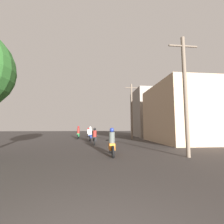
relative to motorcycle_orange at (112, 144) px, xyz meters
name	(u,v)px	position (x,y,z in m)	size (l,w,h in m)	color
motorcycle_orange	(112,144)	(0.00, 0.00, 0.00)	(0.60, 1.94, 1.49)	black
motorcycle_black	(95,138)	(-0.99, 5.33, -0.01)	(0.60, 1.99, 1.46)	black
motorcycle_blue	(90,135)	(-1.53, 9.00, 0.04)	(0.60, 1.91, 1.60)	black
motorcycle_green	(78,134)	(-3.22, 12.05, 0.07)	(0.60, 1.97, 1.67)	black
motorcycle_white	(88,133)	(-2.11, 15.50, -0.02)	(0.60, 1.90, 1.43)	black
building_right_near	(177,114)	(7.41, 6.34, 2.30)	(4.76, 7.74, 5.81)	tan
building_right_far	(152,113)	(8.44, 16.07, 3.23)	(5.94, 6.30, 7.67)	gray
utility_pole_near	(185,92)	(3.80, -0.94, 2.76)	(1.60, 0.20, 6.41)	#6B5B4C
utility_pole_far	(132,110)	(3.65, 10.55, 3.14)	(1.60, 0.20, 7.16)	#6B5B4C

